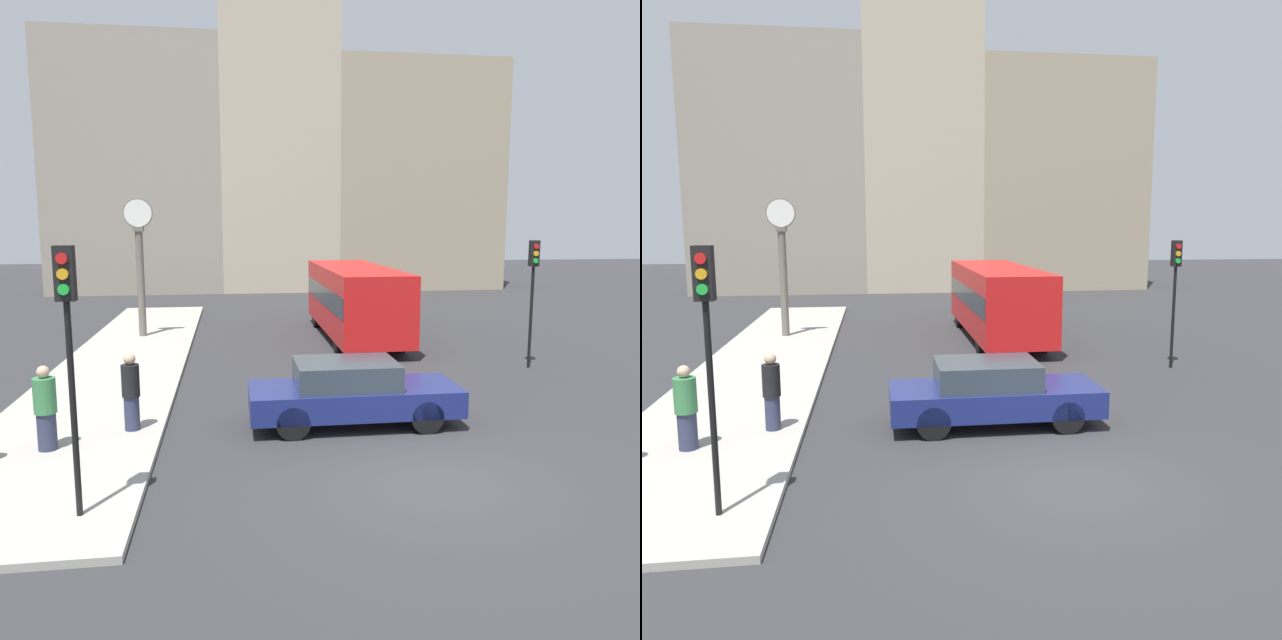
% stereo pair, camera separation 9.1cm
% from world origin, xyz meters
% --- Properties ---
extents(ground_plane, '(120.00, 120.00, 0.00)m').
position_xyz_m(ground_plane, '(0.00, 0.00, 0.00)').
color(ground_plane, '#2D2D30').
extents(sidewalk_corner, '(3.71, 24.10, 0.12)m').
position_xyz_m(sidewalk_corner, '(-6.60, 10.05, 0.06)').
color(sidewalk_corner, '#A39E93').
rests_on(sidewalk_corner, ground_plane).
extents(building_row, '(28.56, 5.00, 17.52)m').
position_xyz_m(building_row, '(-0.19, 31.26, 7.82)').
color(building_row, gray).
rests_on(building_row, ground_plane).
extents(sedan_car, '(4.48, 1.75, 1.41)m').
position_xyz_m(sedan_car, '(-0.79, 3.10, 0.72)').
color(sedan_car, navy).
rests_on(sedan_car, ground_plane).
extents(bus_distant, '(2.42, 8.75, 2.70)m').
position_xyz_m(bus_distant, '(1.27, 13.15, 1.54)').
color(bus_distant, red).
rests_on(bus_distant, ground_plane).
extents(traffic_light_near, '(0.26, 0.24, 3.89)m').
position_xyz_m(traffic_light_near, '(-5.55, -0.74, 2.90)').
color(traffic_light_near, black).
rests_on(traffic_light_near, sidewalk_corner).
extents(traffic_light_far, '(0.26, 0.24, 3.81)m').
position_xyz_m(traffic_light_far, '(5.53, 7.64, 2.73)').
color(traffic_light_far, black).
rests_on(traffic_light_far, ground_plane).
extents(street_clock, '(1.07, 0.36, 5.08)m').
position_xyz_m(street_clock, '(-6.63, 14.11, 2.79)').
color(street_clock, '#666056').
rests_on(street_clock, sidewalk_corner).
extents(pedestrian_black_jacket, '(0.36, 0.36, 1.60)m').
position_xyz_m(pedestrian_black_jacket, '(-5.37, 3.05, 0.92)').
color(pedestrian_black_jacket, '#2D334C').
rests_on(pedestrian_black_jacket, sidewalk_corner).
extents(pedestrian_green_hoodie, '(0.41, 0.41, 1.60)m').
position_xyz_m(pedestrian_green_hoodie, '(-6.76, 2.11, 0.91)').
color(pedestrian_green_hoodie, '#2D334C').
rests_on(pedestrian_green_hoodie, sidewalk_corner).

